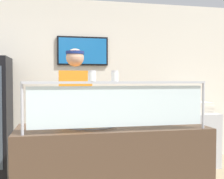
% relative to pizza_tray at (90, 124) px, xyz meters
% --- Properties ---
extents(shop_rear_unit, '(6.19, 0.13, 2.70)m').
position_rel_pizza_tray_xyz_m(shop_rear_unit, '(0.20, 1.94, 0.39)').
color(shop_rear_unit, silver).
rests_on(shop_rear_unit, ground).
extents(serving_counter, '(1.79, 0.67, 0.95)m').
position_rel_pizza_tray_xyz_m(serving_counter, '(0.20, -0.08, -0.49)').
color(serving_counter, '#4C3828').
rests_on(serving_counter, ground).
extents(sneeze_guard, '(1.62, 0.06, 0.43)m').
position_rel_pizza_tray_xyz_m(sneeze_guard, '(0.20, -0.36, 0.26)').
color(sneeze_guard, '#B2B5BC').
rests_on(sneeze_guard, serving_counter).
extents(pizza_tray, '(0.50, 0.50, 0.04)m').
position_rel_pizza_tray_xyz_m(pizza_tray, '(0.00, 0.00, 0.00)').
color(pizza_tray, '#9EA0A8').
rests_on(pizza_tray, serving_counter).
extents(pizza_server, '(0.13, 0.29, 0.01)m').
position_rel_pizza_tray_xyz_m(pizza_server, '(-0.01, -0.02, 0.02)').
color(pizza_server, '#ADAFB7').
rests_on(pizza_server, pizza_tray).
extents(parmesan_shaker, '(0.07, 0.07, 0.09)m').
position_rel_pizza_tray_xyz_m(parmesan_shaker, '(-0.03, -0.36, 0.45)').
color(parmesan_shaker, white).
rests_on(parmesan_shaker, sneeze_guard).
extents(pepper_flake_shaker, '(0.06, 0.06, 0.09)m').
position_rel_pizza_tray_xyz_m(pepper_flake_shaker, '(0.16, -0.36, 0.46)').
color(pepper_flake_shaker, white).
rests_on(pepper_flake_shaker, sneeze_guard).
extents(worker_figure, '(0.41, 0.50, 1.76)m').
position_rel_pizza_tray_xyz_m(worker_figure, '(-0.10, 0.61, 0.04)').
color(worker_figure, '#23232D').
rests_on(worker_figure, ground).
extents(prep_shelf, '(0.70, 0.55, 0.86)m').
position_rel_pizza_tray_xyz_m(prep_shelf, '(1.87, 1.45, -0.54)').
color(prep_shelf, '#B7BABF').
rests_on(prep_shelf, ground).
extents(pizza_box_stack, '(0.50, 0.49, 0.18)m').
position_rel_pizza_tray_xyz_m(pizza_box_stack, '(1.87, 1.45, -0.02)').
color(pizza_box_stack, silver).
rests_on(pizza_box_stack, prep_shelf).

